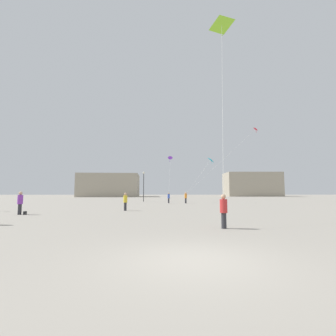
{
  "coord_description": "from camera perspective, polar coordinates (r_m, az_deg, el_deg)",
  "views": [
    {
      "loc": [
        -0.83,
        -6.19,
        1.67
      ],
      "look_at": [
        0.0,
        20.7,
        4.3
      ],
      "focal_mm": 26.32,
      "sensor_mm": 36.0,
      "label": 1
    }
  ],
  "objects": [
    {
      "name": "handbag_beside_flyer",
      "position": [
        21.44,
        -30.2,
        -8.98
      ],
      "size": [
        0.17,
        0.33,
        0.24
      ],
      "primitive_type": "cube",
      "rotation": [
        0.0,
        0.0,
        4.82
      ],
      "color": "black",
      "rests_on": "ground_plane"
    },
    {
      "name": "kite_lime_delta",
      "position": [
        24.06,
        12.36,
        29.25
      ],
      "size": [
        3.08,
        8.61,
        14.81
      ],
      "color": "#8CD12D"
    },
    {
      "name": "person_in_purple",
      "position": [
        21.47,
        -31.04,
        -6.75
      ],
      "size": [
        0.37,
        0.37,
        1.7
      ],
      "rotation": [
        0.0,
        0.0,
        5.46
      ],
      "color": "#2D2D33",
      "rests_on": "ground_plane"
    },
    {
      "name": "building_left_hall",
      "position": [
        91.79,
        -13.22,
        -3.98
      ],
      "size": [
        21.05,
        17.53,
        8.0
      ],
      "color": "#A39984",
      "rests_on": "ground_plane"
    },
    {
      "name": "building_centre_hall",
      "position": [
        102.2,
        18.79,
        -3.64
      ],
      "size": [
        20.78,
        12.18,
        9.19
      ],
      "color": "#A39984",
      "rests_on": "ground_plane"
    },
    {
      "name": "lamppost_east",
      "position": [
        43.73,
        -5.66,
        -3.15
      ],
      "size": [
        0.36,
        0.36,
        5.27
      ],
      "color": "#2D2D30",
      "rests_on": "ground_plane"
    },
    {
      "name": "person_in_blue",
      "position": [
        37.5,
        0.16,
        -6.81
      ],
      "size": [
        0.34,
        0.34,
        1.57
      ],
      "rotation": [
        0.0,
        0.0,
        3.17
      ],
      "color": "#2D2D33",
      "rests_on": "ground_plane"
    },
    {
      "name": "kite_violet_diamond",
      "position": [
        41.68,
        0.51,
        2.31
      ],
      "size": [
        0.91,
        4.28,
        6.47
      ],
      "color": "purple"
    },
    {
      "name": "kite_cyan_diamond",
      "position": [
        39.23,
        9.91,
        1.87
      ],
      "size": [
        4.93,
        2.24,
        5.89
      ],
      "color": "#1EB2C6"
    },
    {
      "name": "ground_plane",
      "position": [
        6.47,
        6.09,
        -20.51
      ],
      "size": [
        300.0,
        300.0,
        0.0
      ],
      "primitive_type": "plane",
      "color": "#9E9689"
    },
    {
      "name": "person_in_orange",
      "position": [
        36.84,
        4.12,
        -6.75
      ],
      "size": [
        0.36,
        0.36,
        1.66
      ],
      "rotation": [
        0.0,
        0.0,
        0.95
      ],
      "color": "#2D2D33",
      "rests_on": "ground_plane"
    },
    {
      "name": "person_in_yellow",
      "position": [
        22.69,
        -9.85,
        -7.5
      ],
      "size": [
        0.35,
        0.35,
        1.6
      ],
      "rotation": [
        0.0,
        0.0,
        3.14
      ],
      "color": "#2D2D33",
      "rests_on": "ground_plane"
    },
    {
      "name": "kite_crimson_delta",
      "position": [
        42.2,
        19.05,
        7.91
      ],
      "size": [
        12.01,
        2.32,
        10.74
      ],
      "color": "red"
    },
    {
      "name": "person_in_red",
      "position": [
        11.8,
        12.76,
        -9.38
      ],
      "size": [
        0.34,
        0.34,
        1.57
      ],
      "rotation": [
        0.0,
        0.0,
        4.97
      ],
      "color": "#2D2D33",
      "rests_on": "ground_plane"
    }
  ]
}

